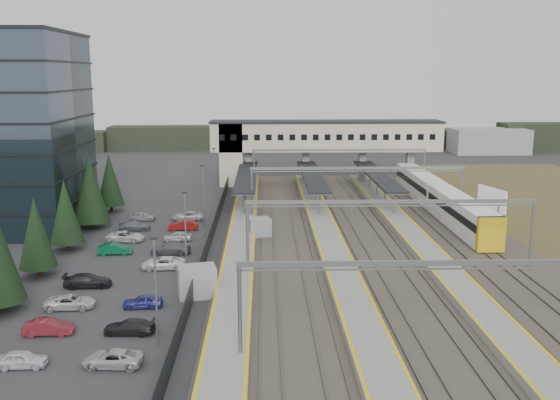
{
  "coord_description": "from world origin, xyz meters",
  "views": [
    {
      "loc": [
        -0.36,
        -66.81,
        19.09
      ],
      "look_at": [
        1.59,
        7.94,
        4.0
      ],
      "focal_mm": 40.0,
      "sensor_mm": 36.0,
      "label": 1
    }
  ],
  "objects_px": {
    "train": "(438,198)",
    "relay_cabin_near": "(197,281)",
    "billboard": "(492,200)",
    "relay_cabin_far": "(259,228)",
    "footbridge": "(310,139)"
  },
  "relations": [
    {
      "from": "billboard",
      "to": "relay_cabin_near",
      "type": "bearing_deg",
      "value": -144.29
    },
    {
      "from": "relay_cabin_near",
      "to": "relay_cabin_far",
      "type": "xyz_separation_m",
      "value": [
        5.3,
        19.99,
        -0.18
      ]
    },
    {
      "from": "relay_cabin_near",
      "to": "billboard",
      "type": "distance_m",
      "value": 43.13
    },
    {
      "from": "relay_cabin_near",
      "to": "relay_cabin_far",
      "type": "distance_m",
      "value": 20.68
    },
    {
      "from": "footbridge",
      "to": "train",
      "type": "xyz_separation_m",
      "value": [
        16.3,
        -24.15,
        -5.77
      ]
    },
    {
      "from": "footbridge",
      "to": "billboard",
      "type": "relative_size",
      "value": 7.13
    },
    {
      "from": "relay_cabin_near",
      "to": "billboard",
      "type": "height_order",
      "value": "billboard"
    },
    {
      "from": "relay_cabin_near",
      "to": "billboard",
      "type": "bearing_deg",
      "value": 35.71
    },
    {
      "from": "relay_cabin_far",
      "to": "billboard",
      "type": "xyz_separation_m",
      "value": [
        29.68,
        5.16,
        2.14
      ]
    },
    {
      "from": "relay_cabin_far",
      "to": "train",
      "type": "distance_m",
      "value": 27.95
    },
    {
      "from": "relay_cabin_near",
      "to": "relay_cabin_far",
      "type": "bearing_deg",
      "value": 75.14
    },
    {
      "from": "relay_cabin_near",
      "to": "billboard",
      "type": "xyz_separation_m",
      "value": [
        34.99,
        25.15,
        1.96
      ]
    },
    {
      "from": "train",
      "to": "relay_cabin_near",
      "type": "bearing_deg",
      "value": -132.91
    },
    {
      "from": "relay_cabin_near",
      "to": "footbridge",
      "type": "relative_size",
      "value": 0.09
    },
    {
      "from": "footbridge",
      "to": "train",
      "type": "relative_size",
      "value": 0.96
    }
  ]
}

